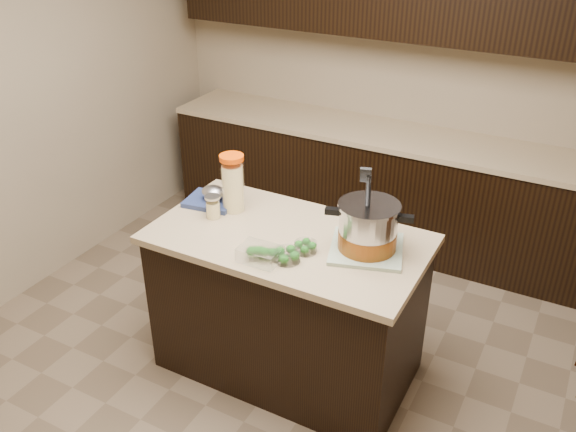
# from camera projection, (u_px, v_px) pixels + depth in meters

# --- Properties ---
(ground_plane) EXTENTS (4.00, 4.00, 0.00)m
(ground_plane) POSITION_uv_depth(u_px,v_px,m) (288.00, 365.00, 3.65)
(ground_plane) COLOR brown
(ground_plane) RESTS_ON ground
(room_shell) EXTENTS (4.04, 4.04, 2.72)m
(room_shell) POSITION_uv_depth(u_px,v_px,m) (288.00, 85.00, 2.82)
(room_shell) COLOR tan
(room_shell) RESTS_ON ground
(back_cabinets) EXTENTS (3.60, 0.63, 2.33)m
(back_cabinets) POSITION_uv_depth(u_px,v_px,m) (398.00, 127.00, 4.54)
(back_cabinets) COLOR black
(back_cabinets) RESTS_ON ground
(island) EXTENTS (1.46, 0.81, 0.90)m
(island) POSITION_uv_depth(u_px,v_px,m) (288.00, 304.00, 3.43)
(island) COLOR black
(island) RESTS_ON ground
(dish_towel) EXTENTS (0.45, 0.45, 0.02)m
(dish_towel) POSITION_uv_depth(u_px,v_px,m) (366.00, 249.00, 3.09)
(dish_towel) COLOR #577C53
(dish_towel) RESTS_ON island
(stock_pot) EXTENTS (0.43, 0.39, 0.44)m
(stock_pot) POSITION_uv_depth(u_px,v_px,m) (368.00, 229.00, 3.03)
(stock_pot) COLOR #B7B7BC
(stock_pot) RESTS_ON dish_towel
(lemonade_pitcher) EXTENTS (0.15, 0.15, 0.33)m
(lemonade_pitcher) POSITION_uv_depth(u_px,v_px,m) (233.00, 185.00, 3.40)
(lemonade_pitcher) COLOR #F9E498
(lemonade_pitcher) RESTS_ON island
(mason_jar) EXTENTS (0.11, 0.11, 0.14)m
(mason_jar) POSITION_uv_depth(u_px,v_px,m) (213.00, 207.00, 3.37)
(mason_jar) COLOR #F9E498
(mason_jar) RESTS_ON island
(broccoli_tub_left) EXTENTS (0.12, 0.12, 0.05)m
(broccoli_tub_left) POSITION_uv_depth(u_px,v_px,m) (305.00, 247.00, 3.07)
(broccoli_tub_left) COLOR silver
(broccoli_tub_left) RESTS_ON island
(broccoli_tub_right) EXTENTS (0.16, 0.16, 0.06)m
(broccoli_tub_right) POSITION_uv_depth(u_px,v_px,m) (287.00, 256.00, 2.99)
(broccoli_tub_right) COLOR silver
(broccoli_tub_right) RESTS_ON island
(broccoli_tub_rect) EXTENTS (0.20, 0.15, 0.07)m
(broccoli_tub_rect) POSITION_uv_depth(u_px,v_px,m) (260.00, 255.00, 2.99)
(broccoli_tub_rect) COLOR silver
(broccoli_tub_rect) RESTS_ON island
(blue_tray) EXTENTS (0.31, 0.26, 0.11)m
(blue_tray) POSITION_uv_depth(u_px,v_px,m) (212.00, 198.00, 3.52)
(blue_tray) COLOR navy
(blue_tray) RESTS_ON island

